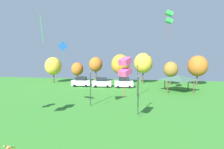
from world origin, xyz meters
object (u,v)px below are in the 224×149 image
parked_car_third_from_left (124,82)px  light_post_1 (137,79)px  kite_flying_8 (63,47)px  treeline_tree_4 (143,63)px  park_pavilion (179,78)px  treeline_tree_5 (171,69)px  kite_flying_5 (125,67)px  treeline_tree_1 (77,69)px  treeline_tree_3 (120,64)px  kite_flying_4 (169,17)px  parked_car_second_from_left (102,82)px  parked_car_leftmost (81,82)px  kite_flying_0 (36,4)px  treeline_tree_2 (96,64)px  light_post_2 (138,92)px  treeline_tree_6 (198,66)px  treeline_tree_0 (53,66)px  light_post_0 (90,86)px

parked_car_third_from_left → light_post_1: 9.35m
kite_flying_8 → treeline_tree_4: bearing=37.1°
park_pavilion → treeline_tree_5: (-0.17, 9.23, 1.13)m
kite_flying_5 → treeline_tree_1: bearing=117.7°
kite_flying_5 → treeline_tree_3: bearing=97.2°
kite_flying_4 → parked_car_second_from_left: kite_flying_4 is taller
parked_car_leftmost → treeline_tree_4: bearing=21.1°
kite_flying_0 → treeline_tree_2: (-2.73, 33.72, -7.56)m
treeline_tree_1 → park_pavilion: bearing=-20.4°
light_post_2 → treeline_tree_1: treeline_tree_1 is taller
parked_car_leftmost → light_post_2: (14.71, -19.76, 1.79)m
parked_car_leftmost → light_post_2: bearing=-57.8°
kite_flying_5 → parked_car_leftmost: kite_flying_5 is taller
kite_flying_5 → treeline_tree_4: size_ratio=0.47×
parked_car_second_from_left → treeline_tree_6: bearing=9.7°
treeline_tree_0 → light_post_2: bearing=-44.8°
kite_flying_4 → parked_car_second_from_left: (-14.15, 10.60, -13.20)m
kite_flying_0 → treeline_tree_2: 34.67m
kite_flying_4 → treeline_tree_6: (10.33, 17.56, -9.25)m
kite_flying_5 → parked_car_third_from_left: bearing=95.5°
kite_flying_8 → treeline_tree_1: kite_flying_8 is taller
light_post_0 → treeline_tree_4: treeline_tree_4 is taller
light_post_1 → treeline_tree_2: treeline_tree_2 is taller
kite_flying_4 → parked_car_third_from_left: 19.03m
light_post_1 → treeline_tree_6: bearing=44.4°
parked_car_second_from_left → light_post_2: (9.21, -19.58, 1.83)m
kite_flying_5 → treeline_tree_6: size_ratio=0.51×
kite_flying_0 → kite_flying_4: (14.95, 15.45, 1.53)m
parked_car_third_from_left → treeline_tree_5: size_ratio=0.75×
light_post_2 → treeline_tree_0: size_ratio=0.71×
parked_car_second_from_left → park_pavilion: bearing=-14.9°
light_post_0 → treeline_tree_4: size_ratio=0.63×
treeline_tree_2 → parked_car_second_from_left: bearing=-65.3°
park_pavilion → treeline_tree_1: 28.70m
light_post_1 → treeline_tree_5: size_ratio=0.95×
kite_flying_0 → light_post_2: bearing=32.9°
kite_flying_4 → light_post_2: kite_flying_4 is taller
parked_car_third_from_left → park_pavilion: park_pavilion is taller
treeline_tree_0 → treeline_tree_3: 19.68m
park_pavilion → treeline_tree_3: (-13.70, 7.91, 2.45)m
park_pavilion → light_post_1: 10.46m
light_post_2 → treeline_tree_6: treeline_tree_6 is taller
treeline_tree_5 → treeline_tree_1: bearing=178.3°
kite_flying_8 → parked_car_leftmost: kite_flying_8 is taller
kite_flying_8 → treeline_tree_2: (3.94, 13.38, -4.52)m
kite_flying_5 → treeline_tree_2: 34.82m
treeline_tree_2 → parked_car_leftmost: bearing=-104.7°
kite_flying_5 → kite_flying_8: kite_flying_8 is taller
light_post_1 → treeline_tree_6: (15.56, 15.26, 1.75)m
treeline_tree_3 → treeline_tree_2: bearing=161.8°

